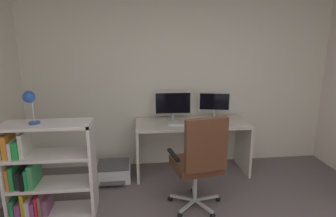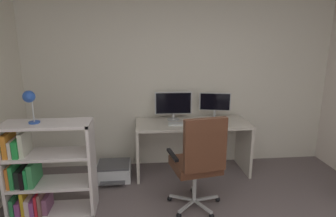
{
  "view_description": "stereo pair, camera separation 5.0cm",
  "coord_description": "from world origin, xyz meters",
  "px_view_note": "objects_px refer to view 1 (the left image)",
  "views": [
    {
      "loc": [
        -0.65,
        -1.54,
        1.9
      ],
      "look_at": [
        -0.26,
        1.94,
        1.03
      ],
      "focal_mm": 30.58,
      "sensor_mm": 36.0,
      "label": 1
    },
    {
      "loc": [
        -0.6,
        -1.54,
        1.9
      ],
      "look_at": [
        -0.26,
        1.94,
        1.03
      ],
      "focal_mm": 30.58,
      "sensor_mm": 36.0,
      "label": 2
    }
  ],
  "objects_px": {
    "monitor_main": "(173,104)",
    "bookshelf": "(41,174)",
    "desk_lamp": "(29,100)",
    "printer": "(114,171)",
    "monitor_secondary": "(214,103)",
    "keyboard": "(181,124)",
    "computer_mouse": "(197,124)",
    "desk": "(192,135)",
    "office_chair": "(200,159)"
  },
  "relations": [
    {
      "from": "office_chair",
      "to": "bookshelf",
      "type": "bearing_deg",
      "value": 175.35
    },
    {
      "from": "monitor_main",
      "to": "monitor_secondary",
      "type": "xyz_separation_m",
      "value": [
        0.6,
        0.0,
        0.0
      ]
    },
    {
      "from": "desk",
      "to": "monitor_main",
      "type": "height_order",
      "value": "monitor_main"
    },
    {
      "from": "keyboard",
      "to": "bookshelf",
      "type": "distance_m",
      "value": 1.81
    },
    {
      "from": "desk",
      "to": "bookshelf",
      "type": "distance_m",
      "value": 1.99
    },
    {
      "from": "office_chair",
      "to": "monitor_main",
      "type": "bearing_deg",
      "value": 97.53
    },
    {
      "from": "monitor_main",
      "to": "bookshelf",
      "type": "distance_m",
      "value": 1.91
    },
    {
      "from": "desk",
      "to": "monitor_secondary",
      "type": "xyz_separation_m",
      "value": [
        0.35,
        0.15,
        0.43
      ]
    },
    {
      "from": "keyboard",
      "to": "computer_mouse",
      "type": "bearing_deg",
      "value": -3.59
    },
    {
      "from": "monitor_main",
      "to": "desk_lamp",
      "type": "xyz_separation_m",
      "value": [
        -1.58,
        -0.98,
        0.31
      ]
    },
    {
      "from": "bookshelf",
      "to": "keyboard",
      "type": "bearing_deg",
      "value": 24.17
    },
    {
      "from": "desk",
      "to": "printer",
      "type": "distance_m",
      "value": 1.2
    },
    {
      "from": "monitor_main",
      "to": "bookshelf",
      "type": "bearing_deg",
      "value": -147.79
    },
    {
      "from": "computer_mouse",
      "to": "printer",
      "type": "bearing_deg",
      "value": -168.95
    },
    {
      "from": "office_chair",
      "to": "desk_lamp",
      "type": "relative_size",
      "value": 3.31
    },
    {
      "from": "desk_lamp",
      "to": "monitor_secondary",
      "type": "bearing_deg",
      "value": 24.19
    },
    {
      "from": "desk_lamp",
      "to": "printer",
      "type": "bearing_deg",
      "value": 45.63
    },
    {
      "from": "computer_mouse",
      "to": "office_chair",
      "type": "bearing_deg",
      "value": -86.98
    },
    {
      "from": "keyboard",
      "to": "computer_mouse",
      "type": "xyz_separation_m",
      "value": [
        0.22,
        -0.03,
        0.01
      ]
    },
    {
      "from": "monitor_main",
      "to": "monitor_secondary",
      "type": "height_order",
      "value": "monitor_main"
    },
    {
      "from": "monitor_main",
      "to": "keyboard",
      "type": "bearing_deg",
      "value": -72.99
    },
    {
      "from": "keyboard",
      "to": "bookshelf",
      "type": "bearing_deg",
      "value": -151.8
    },
    {
      "from": "keyboard",
      "to": "printer",
      "type": "distance_m",
      "value": 1.14
    },
    {
      "from": "computer_mouse",
      "to": "printer",
      "type": "relative_size",
      "value": 0.19
    },
    {
      "from": "desk",
      "to": "monitor_secondary",
      "type": "distance_m",
      "value": 0.57
    },
    {
      "from": "desk",
      "to": "printer",
      "type": "relative_size",
      "value": 3.05
    },
    {
      "from": "computer_mouse",
      "to": "printer",
      "type": "distance_m",
      "value": 1.33
    },
    {
      "from": "monitor_secondary",
      "to": "desk_lamp",
      "type": "bearing_deg",
      "value": -155.81
    },
    {
      "from": "desk",
      "to": "keyboard",
      "type": "relative_size",
      "value": 4.62
    },
    {
      "from": "monitor_secondary",
      "to": "bookshelf",
      "type": "distance_m",
      "value": 2.42
    },
    {
      "from": "monitor_secondary",
      "to": "printer",
      "type": "bearing_deg",
      "value": -170.77
    },
    {
      "from": "desk_lamp",
      "to": "printer",
      "type": "relative_size",
      "value": 0.66
    },
    {
      "from": "desk_lamp",
      "to": "bookshelf",
      "type": "bearing_deg",
      "value": -0.85
    },
    {
      "from": "keyboard",
      "to": "printer",
      "type": "bearing_deg",
      "value": -176.69
    },
    {
      "from": "desk",
      "to": "computer_mouse",
      "type": "distance_m",
      "value": 0.25
    },
    {
      "from": "monitor_main",
      "to": "desk",
      "type": "bearing_deg",
      "value": -30.02
    },
    {
      "from": "bookshelf",
      "to": "monitor_main",
      "type": "bearing_deg",
      "value": 32.21
    },
    {
      "from": "keyboard",
      "to": "office_chair",
      "type": "distance_m",
      "value": 0.88
    },
    {
      "from": "keyboard",
      "to": "printer",
      "type": "xyz_separation_m",
      "value": [
        -0.93,
        0.01,
        -0.65
      ]
    },
    {
      "from": "printer",
      "to": "desk_lamp",
      "type": "bearing_deg",
      "value": -134.37
    },
    {
      "from": "bookshelf",
      "to": "office_chair",
      "type": "bearing_deg",
      "value": -4.65
    },
    {
      "from": "keyboard",
      "to": "desk_lamp",
      "type": "relative_size",
      "value": 1.0
    },
    {
      "from": "keyboard",
      "to": "monitor_secondary",
      "type": "bearing_deg",
      "value": 29.26
    },
    {
      "from": "computer_mouse",
      "to": "office_chair",
      "type": "distance_m",
      "value": 0.87
    },
    {
      "from": "desk_lamp",
      "to": "printer",
      "type": "distance_m",
      "value": 1.58
    },
    {
      "from": "monitor_secondary",
      "to": "office_chair",
      "type": "distance_m",
      "value": 1.26
    },
    {
      "from": "desk",
      "to": "bookshelf",
      "type": "height_order",
      "value": "bookshelf"
    },
    {
      "from": "desk_lamp",
      "to": "printer",
      "type": "xyz_separation_m",
      "value": [
        0.73,
        0.74,
        -1.19
      ]
    },
    {
      "from": "office_chair",
      "to": "computer_mouse",
      "type": "bearing_deg",
      "value": 79.92
    },
    {
      "from": "bookshelf",
      "to": "desk_lamp",
      "type": "height_order",
      "value": "desk_lamp"
    }
  ]
}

